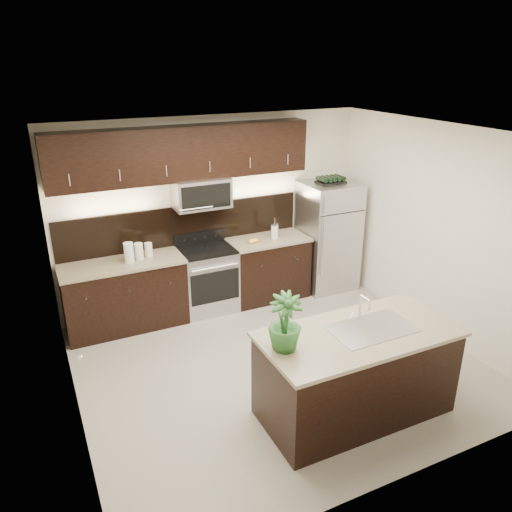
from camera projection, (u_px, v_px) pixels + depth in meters
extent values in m
plane|color=gray|center=(278.00, 364.00, 5.96)|extent=(4.50, 4.50, 0.00)
cube|color=beige|center=(214.00, 212.00, 7.13)|extent=(4.50, 0.02, 2.70)
cube|color=beige|center=(403.00, 350.00, 3.78)|extent=(4.50, 0.02, 2.70)
cube|color=beige|center=(63.00, 300.00, 4.56)|extent=(0.02, 4.00, 2.70)
cube|color=beige|center=(435.00, 231.00, 6.36)|extent=(0.02, 4.00, 2.70)
cube|color=white|center=(282.00, 134.00, 4.95)|extent=(4.50, 4.00, 0.02)
cube|color=silver|center=(82.00, 378.00, 4.03)|extent=(0.04, 0.80, 2.02)
sphere|color=silver|center=(80.00, 358.00, 4.31)|extent=(0.06, 0.06, 0.06)
cube|color=black|center=(52.00, 243.00, 5.08)|extent=(0.01, 0.32, 0.46)
cube|color=white|center=(52.00, 243.00, 5.08)|extent=(0.00, 0.24, 0.36)
cube|color=black|center=(125.00, 296.00, 6.64)|extent=(1.57, 0.62, 0.90)
cube|color=black|center=(267.00, 269.00, 7.49)|extent=(1.16, 0.62, 0.90)
cube|color=#B2B2B7|center=(207.00, 280.00, 7.11)|extent=(0.76, 0.62, 0.90)
cube|color=black|center=(206.00, 250.00, 6.94)|extent=(0.76, 0.60, 0.03)
cube|color=#BCA98D|center=(122.00, 264.00, 6.47)|extent=(1.59, 0.65, 0.04)
cube|color=#BCA98D|center=(268.00, 239.00, 7.32)|extent=(1.18, 0.65, 0.04)
cube|color=black|center=(184.00, 225.00, 6.99)|extent=(3.49, 0.02, 0.56)
cube|color=#B2B2B7|center=(201.00, 193.00, 6.73)|extent=(0.76, 0.40, 0.40)
cube|color=black|center=(184.00, 153.00, 6.48)|extent=(3.49, 0.33, 0.70)
cube|color=black|center=(356.00, 374.00, 5.01)|extent=(1.90, 0.90, 0.90)
cube|color=#BCA98D|center=(359.00, 334.00, 4.84)|extent=(1.96, 0.96, 0.04)
cube|color=silver|center=(372.00, 328.00, 4.89)|extent=(0.84, 0.50, 0.01)
cylinder|color=silver|center=(360.00, 309.00, 5.02)|extent=(0.03, 0.03, 0.24)
cylinder|color=silver|center=(365.00, 298.00, 4.91)|extent=(0.02, 0.14, 0.02)
cylinder|color=silver|center=(369.00, 306.00, 4.87)|extent=(0.02, 0.02, 0.10)
cube|color=#B2B2B7|center=(328.00, 236.00, 7.70)|extent=(0.81, 0.73, 1.67)
cube|color=black|center=(331.00, 182.00, 7.38)|extent=(0.41, 0.26, 0.03)
cylinder|color=black|center=(322.00, 180.00, 7.30)|extent=(0.07, 0.24, 0.07)
cylinder|color=black|center=(326.00, 179.00, 7.33)|extent=(0.07, 0.24, 0.07)
cylinder|color=black|center=(331.00, 179.00, 7.36)|extent=(0.07, 0.24, 0.07)
cylinder|color=black|center=(335.00, 178.00, 7.40)|extent=(0.07, 0.24, 0.07)
cylinder|color=black|center=(340.00, 178.00, 7.43)|extent=(0.07, 0.24, 0.07)
imported|color=#235321|center=(285.00, 322.00, 4.46)|extent=(0.37, 0.37, 0.54)
cylinder|color=silver|center=(129.00, 253.00, 6.41)|extent=(0.12, 0.12, 0.27)
cylinder|color=silver|center=(139.00, 251.00, 6.51)|extent=(0.11, 0.11, 0.22)
cylinder|color=silver|center=(149.00, 250.00, 6.61)|extent=(0.10, 0.10, 0.19)
cylinder|color=silver|center=(275.00, 232.00, 7.26)|extent=(0.10, 0.10, 0.21)
cylinder|color=silver|center=(275.00, 224.00, 7.22)|extent=(0.11, 0.11, 0.02)
cylinder|color=silver|center=(275.00, 221.00, 7.20)|extent=(0.01, 0.01, 0.08)
ellipsoid|color=yellow|center=(250.00, 241.00, 7.11)|extent=(0.20, 0.17, 0.05)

